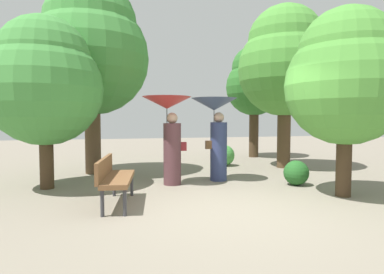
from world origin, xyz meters
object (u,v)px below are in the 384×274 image
(person_left, at_px, (169,124))
(tree_near_left, at_px, (45,80))
(park_bench, at_px, (114,176))
(tree_mid_right, at_px, (346,76))
(tree_mid_left, at_px, (91,48))
(person_right, at_px, (216,123))
(tree_near_right, at_px, (285,61))
(tree_far_back, at_px, (254,82))

(person_left, height_order, tree_near_left, tree_near_left)
(park_bench, height_order, tree_mid_right, tree_mid_right)
(park_bench, distance_m, tree_near_left, 2.87)
(person_left, relative_size, tree_mid_left, 0.38)
(person_right, distance_m, tree_near_right, 3.61)
(tree_far_back, bearing_deg, tree_near_right, -96.23)
(tree_near_left, relative_size, tree_far_back, 0.84)
(person_right, distance_m, tree_mid_right, 2.99)
(person_left, xyz_separation_m, tree_mid_right, (3.07, -1.93, 0.92))
(tree_mid_left, height_order, tree_mid_right, tree_mid_left)
(person_right, height_order, tree_far_back, tree_far_back)
(person_left, distance_m, tree_mid_left, 3.37)
(person_left, distance_m, tree_mid_right, 3.74)
(tree_near_left, height_order, tree_mid_right, tree_near_left)
(person_right, bearing_deg, park_bench, 122.21)
(park_bench, bearing_deg, tree_mid_right, -87.42)
(person_left, height_order, park_bench, person_left)
(tree_near_left, xyz_separation_m, tree_mid_left, (0.87, 1.80, 1.10))
(person_right, xyz_separation_m, tree_mid_right, (1.89, -2.13, 0.92))
(person_left, xyz_separation_m, tree_near_left, (-2.63, 0.24, 0.93))
(tree_mid_left, height_order, tree_far_back, tree_mid_left)
(tree_near_left, distance_m, tree_mid_left, 2.28)
(tree_near_right, bearing_deg, person_right, -150.89)
(person_right, xyz_separation_m, tree_far_back, (3.01, 4.30, 1.56))
(person_right, bearing_deg, tree_near_right, -63.63)
(person_left, bearing_deg, tree_mid_right, -124.80)
(park_bench, relative_size, tree_mid_left, 0.30)
(park_bench, height_order, tree_far_back, tree_far_back)
(person_right, xyz_separation_m, park_bench, (-2.43, -1.70, -0.89))
(tree_mid_right, relative_size, tree_far_back, 0.83)
(tree_mid_left, relative_size, tree_far_back, 1.20)
(tree_mid_right, distance_m, tree_far_back, 6.55)
(tree_near_left, xyz_separation_m, tree_far_back, (6.82, 4.26, 0.63))
(person_right, xyz_separation_m, tree_near_left, (-3.81, 0.04, 0.92))
(person_left, xyz_separation_m, tree_far_back, (4.19, 4.50, 1.56))
(park_bench, bearing_deg, tree_near_left, 46.73)
(tree_mid_left, bearing_deg, park_bench, -81.82)
(park_bench, bearing_deg, tree_mid_left, 16.44)
(person_right, distance_m, tree_mid_left, 4.02)
(person_right, height_order, tree_near_left, tree_near_left)
(person_right, height_order, tree_mid_left, tree_mid_left)
(tree_near_right, bearing_deg, tree_mid_right, -102.59)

